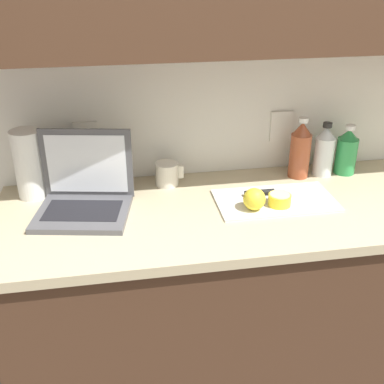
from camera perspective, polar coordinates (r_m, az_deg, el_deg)
wall_back at (r=1.77m, az=9.07°, el=21.22°), size 5.20×0.38×2.60m
counter_unit at (r=1.99m, az=9.47°, el=-12.66°), size 1.97×0.63×0.91m
laptop at (r=1.69m, az=-12.61°, el=-0.08°), size 0.36×0.31×0.27m
cutting_board at (r=1.75m, az=9.77°, el=-0.99°), size 0.42×0.23×0.01m
knife at (r=1.78m, az=9.11°, el=-0.05°), size 0.28×0.04×0.02m
lemon_half_cut at (r=1.70m, az=10.24°, el=-0.91°), size 0.08×0.08×0.04m
lemon_whole_beside at (r=1.66m, az=7.39°, el=-0.84°), size 0.08×0.08×0.08m
bottle_green_soda at (r=2.02m, az=17.85°, el=4.57°), size 0.08×0.08×0.20m
bottle_oil_tall at (r=1.97m, az=15.39°, el=4.66°), size 0.08×0.08×0.22m
bottle_water_clear at (r=1.93m, az=12.70°, el=4.86°), size 0.08×0.08×0.24m
measuring_cup at (r=1.84m, az=-2.96°, el=2.16°), size 0.11×0.09×0.09m
paper_towel_roll at (r=1.81m, az=-18.68°, el=3.15°), size 0.11×0.11×0.25m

